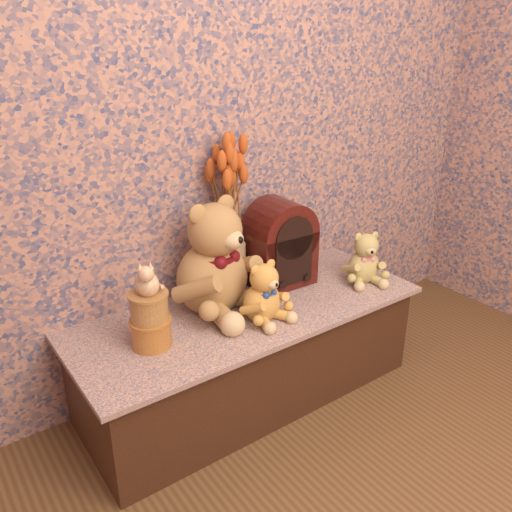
{
  "coord_description": "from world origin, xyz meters",
  "views": [
    {
      "loc": [
        -1.03,
        -0.25,
        1.4
      ],
      "look_at": [
        0.0,
        1.18,
        0.64
      ],
      "focal_mm": 37.13,
      "sensor_mm": 36.0,
      "label": 1
    }
  ],
  "objects_px": {
    "cathedral_radio": "(280,242)",
    "cat_figurine": "(146,276)",
    "teddy_large": "(211,251)",
    "ceramic_vase": "(231,267)",
    "teddy_medium": "(262,288)",
    "biscuit_tin_lower": "(151,333)",
    "teddy_small": "(364,254)"
  },
  "relations": [
    {
      "from": "teddy_large",
      "to": "cathedral_radio",
      "type": "distance_m",
      "value": 0.34
    },
    {
      "from": "cathedral_radio",
      "to": "cat_figurine",
      "type": "relative_size",
      "value": 2.88
    },
    {
      "from": "teddy_small",
      "to": "biscuit_tin_lower",
      "type": "bearing_deg",
      "value": -159.57
    },
    {
      "from": "cathedral_radio",
      "to": "ceramic_vase",
      "type": "height_order",
      "value": "cathedral_radio"
    },
    {
      "from": "teddy_small",
      "to": "cathedral_radio",
      "type": "bearing_deg",
      "value": 172.15
    },
    {
      "from": "teddy_medium",
      "to": "cat_figurine",
      "type": "height_order",
      "value": "cat_figurine"
    },
    {
      "from": "ceramic_vase",
      "to": "teddy_large",
      "type": "bearing_deg",
      "value": -149.71
    },
    {
      "from": "teddy_medium",
      "to": "teddy_small",
      "type": "height_order",
      "value": "teddy_medium"
    },
    {
      "from": "cathedral_radio",
      "to": "cat_figurine",
      "type": "height_order",
      "value": "cathedral_radio"
    },
    {
      "from": "teddy_small",
      "to": "ceramic_vase",
      "type": "bearing_deg",
      "value": 177.41
    },
    {
      "from": "cathedral_radio",
      "to": "biscuit_tin_lower",
      "type": "bearing_deg",
      "value": -166.37
    },
    {
      "from": "cat_figurine",
      "to": "biscuit_tin_lower",
      "type": "bearing_deg",
      "value": 0.0
    },
    {
      "from": "teddy_medium",
      "to": "cathedral_radio",
      "type": "distance_m",
      "value": 0.32
    },
    {
      "from": "teddy_medium",
      "to": "cathedral_radio",
      "type": "height_order",
      "value": "cathedral_radio"
    },
    {
      "from": "cathedral_radio",
      "to": "ceramic_vase",
      "type": "bearing_deg",
      "value": 164.71
    },
    {
      "from": "teddy_medium",
      "to": "ceramic_vase",
      "type": "bearing_deg",
      "value": 75.01
    },
    {
      "from": "teddy_small",
      "to": "biscuit_tin_lower",
      "type": "xyz_separation_m",
      "value": [
        -0.97,
        0.06,
        -0.07
      ]
    },
    {
      "from": "biscuit_tin_lower",
      "to": "cat_figurine",
      "type": "relative_size",
      "value": 1.07
    },
    {
      "from": "teddy_large",
      "to": "biscuit_tin_lower",
      "type": "xyz_separation_m",
      "value": [
        -0.32,
        -0.12,
        -0.19
      ]
    },
    {
      "from": "ceramic_vase",
      "to": "cat_figurine",
      "type": "bearing_deg",
      "value": -156.47
    },
    {
      "from": "teddy_medium",
      "to": "teddy_small",
      "type": "distance_m",
      "value": 0.55
    },
    {
      "from": "biscuit_tin_lower",
      "to": "teddy_small",
      "type": "bearing_deg",
      "value": -3.38
    },
    {
      "from": "teddy_small",
      "to": "teddy_medium",
      "type": "bearing_deg",
      "value": -155.22
    },
    {
      "from": "biscuit_tin_lower",
      "to": "cat_figurine",
      "type": "distance_m",
      "value": 0.21
    },
    {
      "from": "teddy_large",
      "to": "cat_figurine",
      "type": "xyz_separation_m",
      "value": [
        -0.32,
        -0.12,
        0.03
      ]
    },
    {
      "from": "teddy_large",
      "to": "ceramic_vase",
      "type": "xyz_separation_m",
      "value": [
        0.14,
        0.08,
        -0.13
      ]
    },
    {
      "from": "teddy_large",
      "to": "teddy_medium",
      "type": "relative_size",
      "value": 1.91
    },
    {
      "from": "teddy_medium",
      "to": "ceramic_vase",
      "type": "xyz_separation_m",
      "value": [
        0.04,
        0.26,
        -0.02
      ]
    },
    {
      "from": "teddy_large",
      "to": "cathedral_radio",
      "type": "height_order",
      "value": "teddy_large"
    },
    {
      "from": "cathedral_radio",
      "to": "teddy_small",
      "type": "bearing_deg",
      "value": -29.54
    },
    {
      "from": "teddy_small",
      "to": "cat_figurine",
      "type": "distance_m",
      "value": 0.98
    },
    {
      "from": "teddy_large",
      "to": "cat_figurine",
      "type": "bearing_deg",
      "value": -175.53
    }
  ]
}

